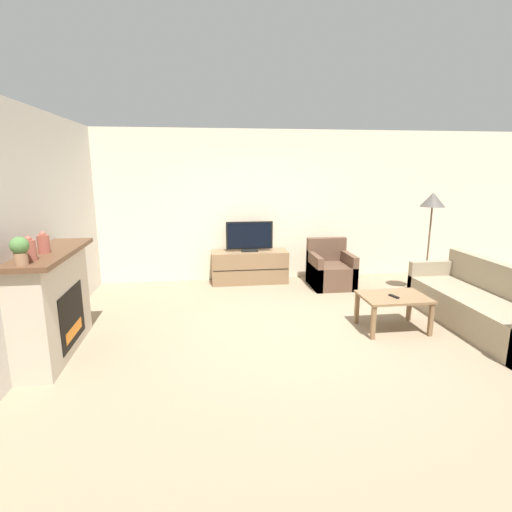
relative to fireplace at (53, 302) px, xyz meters
name	(u,v)px	position (x,y,z in m)	size (l,w,h in m)	color
ground_plane	(297,332)	(2.78, 0.19, -0.60)	(24.00, 24.00, 0.00)	#89755B
wall_back	(265,206)	(2.78, 2.83, 0.75)	(12.00, 0.06, 2.70)	beige
wall_left	(31,232)	(-0.22, 0.19, 0.75)	(0.06, 12.00, 2.70)	beige
fireplace	(53,302)	(0.00, 0.00, 0.00)	(0.49, 1.54, 1.17)	#B7A893
mantel_vase_left	(29,249)	(0.02, -0.46, 0.69)	(0.12, 0.12, 0.24)	#994C3D
mantel_vase_centre_left	(43,243)	(0.02, -0.12, 0.68)	(0.12, 0.12, 0.23)	#994C3D
potted_plant	(20,249)	(0.02, -0.66, 0.73)	(0.16, 0.16, 0.26)	#936B4C
tv_stand	(250,267)	(2.46, 2.52, -0.31)	(1.35, 0.47, 0.58)	brown
tv	(249,238)	(2.46, 2.52, 0.23)	(0.83, 0.18, 0.53)	black
armchair	(330,271)	(3.84, 2.11, -0.32)	(0.70, 0.76, 0.81)	brown
coffee_table	(393,301)	(4.02, 0.14, -0.21)	(0.82, 0.60, 0.45)	brown
remote	(394,296)	(4.00, 0.08, -0.13)	(0.08, 0.16, 0.02)	black
couch	(483,307)	(5.21, 0.04, -0.31)	(0.81, 2.22, 0.82)	gray
floor_lamp	(432,205)	(5.20, 1.40, 0.86)	(0.38, 0.38, 1.66)	black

